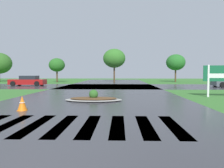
% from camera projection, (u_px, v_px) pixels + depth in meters
% --- Properties ---
extents(asphalt_roadway, '(11.59, 80.00, 0.01)m').
position_uv_depth(asphalt_roadway, '(97.00, 100.00, 13.60)').
color(asphalt_roadway, '#35353A').
rests_on(asphalt_roadway, ground).
extents(asphalt_cross_road, '(90.00, 10.43, 0.01)m').
position_uv_depth(asphalt_cross_road, '(109.00, 86.00, 27.54)').
color(asphalt_cross_road, '#35353A').
rests_on(asphalt_cross_road, ground).
extents(crosswalk_stripes, '(6.75, 3.18, 0.01)m').
position_uv_depth(crosswalk_stripes, '(76.00, 125.00, 7.17)').
color(crosswalk_stripes, white).
rests_on(crosswalk_stripes, ground).
extents(median_island, '(3.50, 1.92, 0.68)m').
position_uv_depth(median_island, '(94.00, 99.00, 13.47)').
color(median_island, '#9E9B93').
rests_on(median_island, ground).
extents(car_dark_suv, '(4.55, 2.01, 1.32)m').
position_uv_depth(car_dark_suv, '(28.00, 81.00, 28.77)').
color(car_dark_suv, maroon).
rests_on(car_dark_suv, ground).
extents(traffic_cone, '(0.43, 0.43, 0.67)m').
position_uv_depth(traffic_cone, '(22.00, 103.00, 9.92)').
color(traffic_cone, orange).
rests_on(traffic_cone, ground).
extents(background_treeline, '(37.10, 5.60, 6.04)m').
position_uv_depth(background_treeline, '(67.00, 62.00, 40.61)').
color(background_treeline, '#4C3823').
rests_on(background_treeline, ground).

